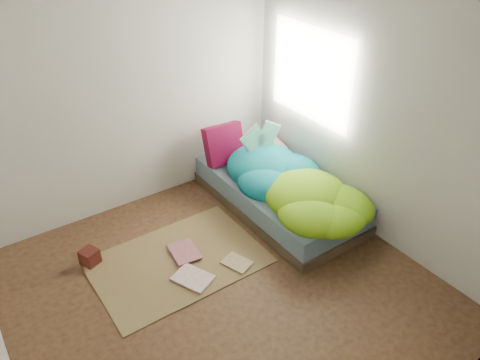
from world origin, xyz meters
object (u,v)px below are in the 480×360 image
wooden_box (90,257)px  floor_book_b (172,256)px  pillow_magenta (224,144)px  open_book (262,129)px  bed (278,194)px  floor_book_a (185,287)px

wooden_box → floor_book_b: (0.68, -0.38, -0.06)m
pillow_magenta → open_book: bearing=-45.6°
bed → floor_book_a: size_ratio=5.70×
bed → pillow_magenta: size_ratio=4.42×
bed → open_book: size_ratio=4.51×
pillow_magenta → open_book: (0.28, -0.33, 0.25)m
wooden_box → pillow_magenta: bearing=13.0°
pillow_magenta → floor_book_a: pillow_magenta is taller
open_book → floor_book_b: open_book is taller
bed → open_book: bearing=85.5°
floor_book_a → floor_book_b: floor_book_b is taller
open_book → wooden_box: size_ratio=2.94×
floor_book_b → pillow_magenta: bearing=42.6°
bed → floor_book_b: (-1.39, -0.10, -0.14)m
pillow_magenta → floor_book_b: 1.50m
pillow_magenta → floor_book_a: 1.83m
pillow_magenta → floor_book_a: (-1.24, -1.23, -0.54)m
wooden_box → open_book: bearing=2.4°
floor_book_a → floor_book_b: (0.10, 0.43, 0.00)m
bed → floor_book_a: bearing=-160.6°
open_book → wooden_box: bearing=-179.6°
floor_book_a → floor_book_b: size_ratio=1.03×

